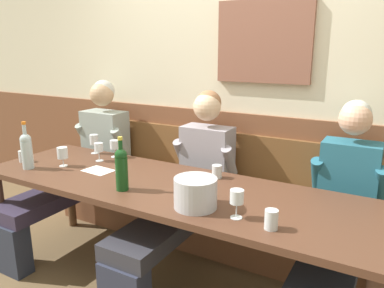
% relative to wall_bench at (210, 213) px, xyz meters
% --- Properties ---
extents(room_wall_back, '(6.80, 0.12, 2.80)m').
position_rel_wall_bench_xyz_m(room_wall_back, '(0.00, 0.26, 1.12)').
color(room_wall_back, beige).
rests_on(room_wall_back, ground).
extents(wood_wainscot_panel, '(6.80, 0.03, 1.10)m').
position_rel_wall_bench_xyz_m(wood_wainscot_panel, '(0.00, 0.21, 0.27)').
color(wood_wainscot_panel, brown).
rests_on(wood_wainscot_panel, ground).
extents(wall_bench, '(2.97, 0.42, 0.94)m').
position_rel_wall_bench_xyz_m(wall_bench, '(0.00, 0.00, 0.00)').
color(wall_bench, brown).
rests_on(wall_bench, ground).
extents(dining_table, '(2.67, 0.82, 0.75)m').
position_rel_wall_bench_xyz_m(dining_table, '(0.00, -0.67, 0.40)').
color(dining_table, '#513122').
rests_on(dining_table, ground).
extents(person_left_seat, '(0.51, 1.24, 1.33)m').
position_rel_wall_bench_xyz_m(person_left_seat, '(-1.10, -0.33, 0.37)').
color(person_left_seat, '#262C3B').
rests_on(person_left_seat, ground).
extents(person_right_seat, '(0.50, 1.24, 1.29)m').
position_rel_wall_bench_xyz_m(person_right_seat, '(-0.03, -0.35, 0.36)').
color(person_right_seat, '#2A2E41').
rests_on(person_right_seat, ground).
extents(person_center_right_seat, '(0.46, 1.24, 1.29)m').
position_rel_wall_bench_xyz_m(person_center_right_seat, '(1.03, -0.34, 0.36)').
color(person_center_right_seat, '#2B352E').
rests_on(person_center_right_seat, ground).
extents(ice_bucket, '(0.24, 0.24, 0.17)m').
position_rel_wall_bench_xyz_m(ice_bucket, '(0.35, -0.88, 0.56)').
color(ice_bucket, '#B6B8BF').
rests_on(ice_bucket, dining_table).
extents(wine_bottle_amber_mid, '(0.08, 0.08, 0.34)m').
position_rel_wall_bench_xyz_m(wine_bottle_amber_mid, '(-0.17, -0.88, 0.62)').
color(wine_bottle_amber_mid, '#144118').
rests_on(wine_bottle_amber_mid, dining_table).
extents(wine_bottle_green_tall, '(0.08, 0.08, 0.35)m').
position_rel_wall_bench_xyz_m(wine_bottle_green_tall, '(-1.04, -0.89, 0.61)').
color(wine_bottle_green_tall, '#AFC4C8').
rests_on(wine_bottle_green_tall, dining_table).
extents(wine_glass_by_bottle, '(0.08, 0.08, 0.14)m').
position_rel_wall_bench_xyz_m(wine_glass_by_bottle, '(-0.86, -0.72, 0.57)').
color(wine_glass_by_bottle, silver).
rests_on(wine_glass_by_bottle, dining_table).
extents(wine_glass_center_front, '(0.07, 0.07, 0.16)m').
position_rel_wall_bench_xyz_m(wine_glass_center_front, '(-0.91, -0.35, 0.58)').
color(wine_glass_center_front, silver).
rests_on(wine_glass_center_front, dining_table).
extents(wine_glass_mid_right, '(0.07, 0.07, 0.14)m').
position_rel_wall_bench_xyz_m(wine_glass_mid_right, '(-0.69, -0.35, 0.57)').
color(wine_glass_mid_right, silver).
rests_on(wine_glass_mid_right, dining_table).
extents(wine_glass_center_rear, '(0.07, 0.07, 0.15)m').
position_rel_wall_bench_xyz_m(wine_glass_center_rear, '(0.60, -0.90, 0.58)').
color(wine_glass_center_rear, silver).
rests_on(wine_glass_center_rear, dining_table).
extents(wine_glass_mid_left, '(0.07, 0.07, 0.15)m').
position_rel_wall_bench_xyz_m(wine_glass_mid_left, '(-0.72, -0.49, 0.58)').
color(wine_glass_mid_left, silver).
rests_on(wine_glass_mid_left, dining_table).
extents(water_tumbler_right, '(0.07, 0.07, 0.10)m').
position_rel_wall_bench_xyz_m(water_tumbler_right, '(0.79, -0.93, 0.52)').
color(water_tumbler_right, silver).
rests_on(water_tumbler_right, dining_table).
extents(water_tumbler_center, '(0.07, 0.07, 0.09)m').
position_rel_wall_bench_xyz_m(water_tumbler_center, '(0.24, -0.39, 0.52)').
color(water_tumbler_center, silver).
rests_on(water_tumbler_center, dining_table).
extents(water_tumbler_left, '(0.06, 0.06, 0.09)m').
position_rel_wall_bench_xyz_m(water_tumbler_left, '(-1.22, -0.80, 0.52)').
color(water_tumbler_left, silver).
rests_on(water_tumbler_left, dining_table).
extents(tasting_sheet_left_guest, '(0.22, 0.17, 0.00)m').
position_rel_wall_bench_xyz_m(tasting_sheet_left_guest, '(-0.56, -0.68, 0.47)').
color(tasting_sheet_left_guest, white).
rests_on(tasting_sheet_left_guest, dining_table).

